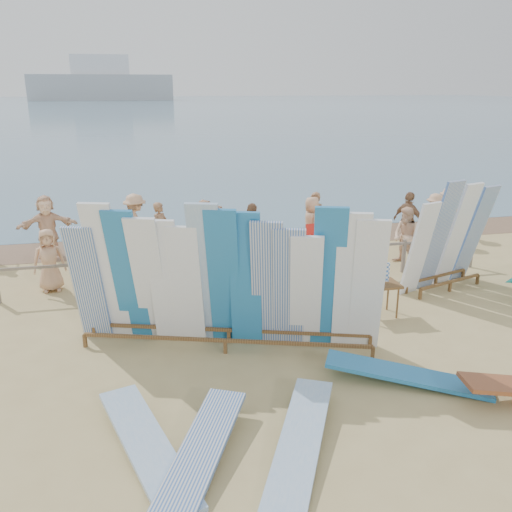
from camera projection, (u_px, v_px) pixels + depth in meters
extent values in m
plane|color=tan|center=(288.00, 335.00, 10.80)|extent=(160.00, 160.00, 0.00)
cube|color=slate|center=(144.00, 106.00, 129.99)|extent=(320.00, 240.00, 0.02)
cube|color=brown|center=(228.00, 239.00, 17.50)|extent=(40.00, 2.60, 0.01)
cube|color=#999EA3|center=(102.00, 88.00, 174.74)|extent=(45.00, 8.00, 8.00)
cube|color=silver|center=(100.00, 65.00, 172.63)|extent=(18.00, 6.00, 6.00)
cube|color=#786A5B|center=(256.00, 253.00, 13.35)|extent=(12.00, 0.06, 0.06)
cube|color=#786A5B|center=(89.00, 278.00, 12.64)|extent=(0.08, 0.08, 0.90)
cube|color=#786A5B|center=(175.00, 272.00, 13.05)|extent=(0.08, 0.08, 0.90)
cube|color=#786A5B|center=(256.00, 266.00, 13.46)|extent=(0.08, 0.08, 0.90)
cube|color=#786A5B|center=(332.00, 261.00, 13.87)|extent=(0.08, 0.08, 0.90)
cube|color=#786A5B|center=(404.00, 256.00, 14.28)|extent=(0.08, 0.08, 0.90)
cube|color=#786A5B|center=(471.00, 251.00, 14.69)|extent=(0.08, 0.08, 0.90)
cube|color=brown|center=(225.00, 341.00, 9.98)|extent=(5.14, 1.71, 0.06)
cube|color=brown|center=(229.00, 330.00, 10.41)|extent=(5.14, 1.71, 0.06)
cube|color=silver|center=(88.00, 284.00, 10.15)|extent=(0.74, 0.78, 2.37)
cube|color=white|center=(107.00, 273.00, 10.05)|extent=(0.79, 0.93, 2.83)
cube|color=#2271AC|center=(128.00, 277.00, 10.03)|extent=(0.79, 0.95, 2.72)
cube|color=white|center=(149.00, 281.00, 10.01)|extent=(0.80, 0.99, 2.59)
cube|color=white|center=(165.00, 283.00, 9.99)|extent=(0.73, 0.77, 2.54)
cube|color=white|center=(187.00, 286.00, 9.97)|extent=(0.73, 0.76, 2.43)
cube|color=#81A7CE|center=(207.00, 276.00, 9.87)|extent=(0.80, 0.99, 2.87)
cube|color=#2271AC|center=(224.00, 279.00, 9.86)|extent=(0.79, 0.95, 2.77)
cube|color=#2271AC|center=(246.00, 281.00, 9.83)|extent=(0.73, 0.74, 2.71)
cube|color=silver|center=(267.00, 286.00, 9.82)|extent=(0.77, 0.89, 2.57)
cube|color=silver|center=(289.00, 289.00, 9.80)|extent=(0.77, 0.90, 2.45)
cube|color=white|center=(306.00, 293.00, 9.79)|extent=(0.78, 0.92, 2.34)
cube|color=#2271AC|center=(328.00, 280.00, 9.67)|extent=(0.77, 0.89, 2.84)
cube|color=white|center=(350.00, 284.00, 9.65)|extent=(0.75, 0.83, 2.75)
cube|color=white|center=(368.00, 287.00, 9.64)|extent=(0.75, 0.83, 2.63)
cube|color=brown|center=(450.00, 282.00, 12.99)|extent=(1.92, 0.67, 0.06)
cube|color=brown|center=(436.00, 276.00, 13.35)|extent=(1.92, 0.67, 0.06)
cube|color=white|center=(419.00, 249.00, 12.45)|extent=(0.70, 0.73, 2.29)
cube|color=silver|center=(439.00, 236.00, 12.68)|extent=(0.75, 0.88, 2.74)
cube|color=white|center=(457.00, 235.00, 13.00)|extent=(0.76, 0.90, 2.62)
cube|color=silver|center=(474.00, 234.00, 13.32)|extent=(0.76, 0.91, 2.51)
cube|color=brown|center=(378.00, 284.00, 11.49)|extent=(0.89, 0.63, 0.05)
cube|color=white|center=(379.00, 273.00, 11.42)|extent=(0.47, 0.03, 0.42)
cube|color=#81A7CE|center=(300.00, 448.00, 7.43)|extent=(1.70, 2.67, 0.29)
cube|color=#2271AC|center=(407.00, 384.00, 9.03)|extent=(2.66, 1.70, 0.34)
cube|color=silver|center=(199.00, 467.00, 7.05)|extent=(1.69, 2.66, 0.34)
cube|color=#81A7CE|center=(147.00, 454.00, 7.30)|extent=(1.34, 2.74, 0.29)
cube|color=red|center=(272.00, 258.00, 14.42)|extent=(0.78, 0.76, 0.05)
cube|color=red|center=(274.00, 245.00, 14.57)|extent=(0.62, 0.43, 0.60)
cube|color=red|center=(309.00, 256.00, 14.75)|extent=(0.54, 0.50, 0.05)
cube|color=red|center=(306.00, 245.00, 14.88)|extent=(0.52, 0.19, 0.51)
cube|color=red|center=(320.00, 247.00, 14.62)|extent=(0.60, 0.87, 0.59)
cube|color=red|center=(314.00, 230.00, 14.80)|extent=(0.50, 0.25, 0.37)
imported|color=tan|center=(312.00, 225.00, 15.96)|extent=(0.39, 0.81, 1.66)
imported|color=tan|center=(136.00, 225.00, 15.57)|extent=(0.87, 1.27, 1.82)
imported|color=#8C6042|center=(408.00, 221.00, 16.14)|extent=(0.85, 1.12, 1.76)
imported|color=beige|center=(406.00, 236.00, 14.80)|extent=(0.64, 0.87, 1.61)
imported|color=beige|center=(205.00, 225.00, 16.19)|extent=(1.01, 1.49, 1.54)
imported|color=tan|center=(434.00, 218.00, 16.88)|extent=(0.60, 1.07, 1.57)
imported|color=#8C6042|center=(252.00, 233.00, 14.93)|extent=(0.55, 1.04, 1.70)
imported|color=#8C6042|center=(161.00, 230.00, 15.42)|extent=(0.62, 0.66, 1.62)
imported|color=#8C6042|center=(315.00, 220.00, 16.43)|extent=(0.68, 0.68, 1.70)
imported|color=tan|center=(49.00, 260.00, 12.91)|extent=(0.80, 0.48, 1.53)
imported|color=beige|center=(214.00, 239.00, 14.09)|extent=(1.00, 0.77, 1.85)
imported|color=beige|center=(47.00, 226.00, 15.50)|extent=(1.73, 0.84, 1.79)
imported|color=tan|center=(447.00, 212.00, 17.68)|extent=(1.12, 0.77, 1.61)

